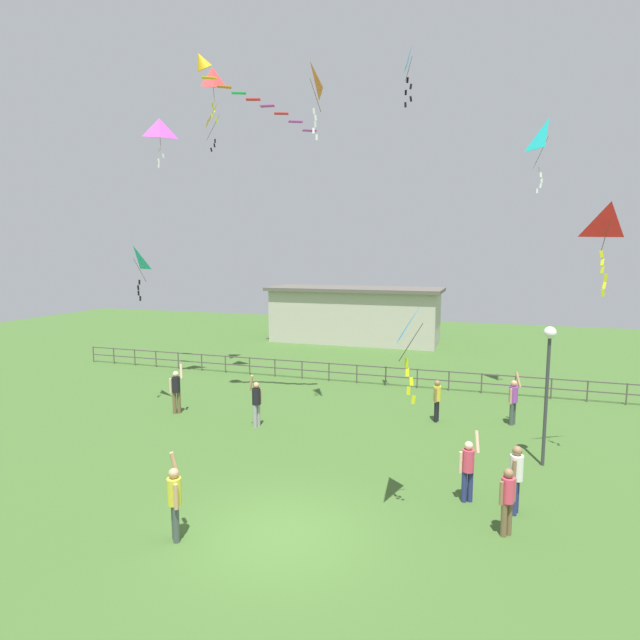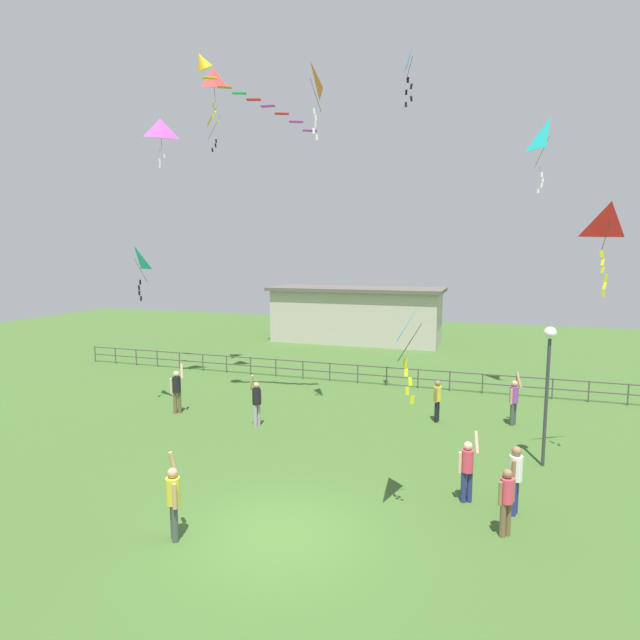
# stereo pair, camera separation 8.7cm
# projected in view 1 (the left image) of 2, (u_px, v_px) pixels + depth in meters

# --- Properties ---
(ground_plane) EXTENTS (80.00, 80.00, 0.00)m
(ground_plane) POSITION_uv_depth(u_px,v_px,m) (281.00, 535.00, 11.54)
(ground_plane) COLOR #3D6028
(lamppost) EXTENTS (0.36, 0.36, 4.26)m
(lamppost) POSITION_uv_depth(u_px,v_px,m) (548.00, 365.00, 14.98)
(lamppost) COLOR #38383D
(lamppost) RESTS_ON ground_plane
(person_0) EXTENTS (0.30, 0.48, 1.62)m
(person_0) POSITION_uv_depth(u_px,v_px,m) (437.00, 398.00, 19.33)
(person_0) COLOR black
(person_0) RESTS_ON ground_plane
(person_1) EXTENTS (0.32, 0.51, 1.73)m
(person_1) POSITION_uv_depth(u_px,v_px,m) (516.00, 475.00, 12.36)
(person_1) COLOR navy
(person_1) RESTS_ON ground_plane
(person_2) EXTENTS (0.53, 0.37, 2.04)m
(person_2) POSITION_uv_depth(u_px,v_px,m) (176.00, 389.00, 20.32)
(person_2) COLOR brown
(person_2) RESTS_ON ground_plane
(person_3) EXTENTS (0.37, 0.37, 1.59)m
(person_3) POSITION_uv_depth(u_px,v_px,m) (507.00, 497.00, 11.39)
(person_3) COLOR brown
(person_3) RESTS_ON ground_plane
(person_4) EXTENTS (0.44, 0.49, 2.00)m
(person_4) POSITION_uv_depth(u_px,v_px,m) (513.00, 399.00, 18.95)
(person_4) COLOR #3F4C47
(person_4) RESTS_ON ground_plane
(person_5) EXTENTS (0.40, 0.51, 2.00)m
(person_5) POSITION_uv_depth(u_px,v_px,m) (256.00, 401.00, 18.71)
(person_5) COLOR #99999E
(person_5) RESTS_ON ground_plane
(person_6) EXTENTS (0.40, 0.49, 1.98)m
(person_6) POSITION_uv_depth(u_px,v_px,m) (175.00, 498.00, 11.19)
(person_6) COLOR #3F4C47
(person_6) RESTS_ON ground_plane
(person_7) EXTENTS (0.52, 0.31, 1.90)m
(person_7) POSITION_uv_depth(u_px,v_px,m) (468.00, 466.00, 12.98)
(person_7) COLOR navy
(person_7) RESTS_ON ground_plane
(kite_0) EXTENTS (1.13, 1.14, 3.05)m
(kite_0) POSITION_uv_depth(u_px,v_px,m) (548.00, 138.00, 21.22)
(kite_0) COLOR #19B2B2
(kite_1) EXTENTS (0.49, 0.89, 2.27)m
(kite_1) POSITION_uv_depth(u_px,v_px,m) (412.00, 59.00, 18.72)
(kite_1) COLOR #198CD1
(kite_2) EXTENTS (1.11, 1.10, 2.42)m
(kite_2) POSITION_uv_depth(u_px,v_px,m) (213.00, 84.00, 23.25)
(kite_2) COLOR red
(kite_3) EXTENTS (0.78, 1.11, 2.62)m
(kite_3) POSITION_uv_depth(u_px,v_px,m) (310.00, 81.00, 17.52)
(kite_3) COLOR orange
(kite_4) EXTENTS (1.14, 1.01, 2.19)m
(kite_4) POSITION_uv_depth(u_px,v_px,m) (134.00, 260.00, 20.18)
(kite_4) COLOR #19B2B2
(kite_5) EXTENTS (1.17, 1.06, 2.19)m
(kite_5) POSITION_uv_depth(u_px,v_px,m) (160.00, 132.00, 23.14)
(kite_5) COLOR #B22DB2
(kite_6) EXTENTS (1.14, 1.25, 2.46)m
(kite_6) POSITION_uv_depth(u_px,v_px,m) (219.00, 116.00, 25.64)
(kite_6) COLOR yellow
(kite_7) EXTENTS (1.10, 0.85, 2.63)m
(kite_7) POSITION_uv_depth(u_px,v_px,m) (610.00, 223.00, 13.95)
(kite_7) COLOR red
(kite_8) EXTENTS (0.84, 1.15, 2.35)m
(kite_8) POSITION_uv_depth(u_px,v_px,m) (422.00, 327.00, 11.40)
(kite_8) COLOR #198CD1
(streamer_kite) EXTENTS (4.46, 2.33, 2.83)m
(streamer_kite) POSITION_uv_depth(u_px,v_px,m) (210.00, 67.00, 18.92)
(streamer_kite) COLOR yellow
(waterfront_railing) EXTENTS (36.04, 0.06, 0.95)m
(waterfront_railing) POSITION_uv_depth(u_px,v_px,m) (386.00, 373.00, 24.75)
(waterfront_railing) COLOR #4C4742
(waterfront_railing) RESTS_ON ground_plane
(pavilion_building) EXTENTS (12.63, 4.76, 4.03)m
(pavilion_building) POSITION_uv_depth(u_px,v_px,m) (355.00, 314.00, 37.32)
(pavilion_building) COLOR #B7B2A3
(pavilion_building) RESTS_ON ground_plane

